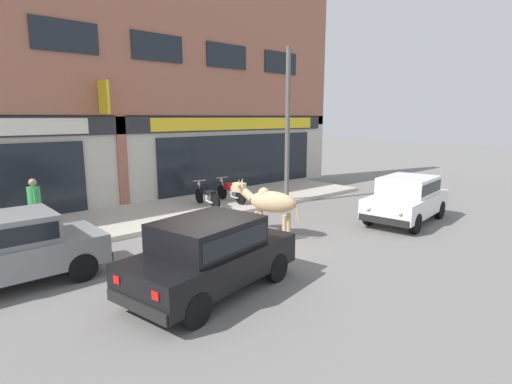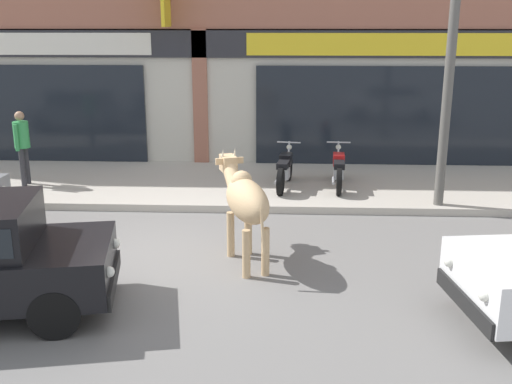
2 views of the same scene
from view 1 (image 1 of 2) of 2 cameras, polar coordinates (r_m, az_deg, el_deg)
The scene contains 11 objects.
ground_plane at distance 10.68m, azimuth -5.03°, elevation -7.64°, with size 90.00×90.00×0.00m, color slate.
sidewalk at distance 14.04m, azimuth -15.10°, elevation -3.19°, with size 19.00×3.78×0.15m, color #B7AFA3.
shop_building at distance 15.66m, azimuth -19.64°, elevation 15.08°, with size 23.00×1.40×9.83m.
cow at distance 11.17m, azimuth 1.94°, elevation -1.45°, with size 1.05×2.06×1.61m.
car_0 at distance 7.76m, azimuth -6.53°, elevation -8.49°, with size 3.81×2.24×1.46m.
car_1 at distance 13.75m, azimuth 20.76°, elevation -0.64°, with size 3.75×2.05×1.46m.
car_2 at distance 9.38m, azimuth -32.12°, elevation -6.69°, with size 3.62×1.63×1.46m.
motorcycle_0 at distance 14.59m, azimuth -7.00°, elevation -0.53°, with size 0.56×1.81×0.88m.
motorcycle_1 at distance 15.30m, azimuth -3.61°, elevation 0.05°, with size 0.52×1.81×0.88m.
pedestrian at distance 12.19m, azimuth -29.08°, elevation -1.18°, with size 0.32×0.50×1.60m.
utility_pole at distance 15.39m, azimuth 4.52°, elevation 9.43°, with size 0.18×0.18×5.75m, color #595651.
Camera 1 is at (-6.03, -8.15, 3.35)m, focal length 28.00 mm.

